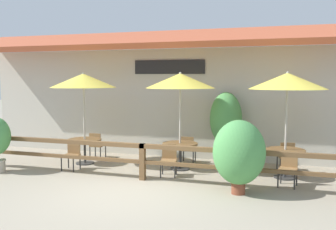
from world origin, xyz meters
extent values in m
plane|color=#9E937F|center=(0.00, 0.00, 0.00)|extent=(60.00, 60.00, 0.00)
cube|color=#BCB7A8|center=(0.00, 4.20, 1.80)|extent=(14.00, 0.40, 3.60)
cube|color=#B25133|center=(0.00, 3.65, 3.88)|extent=(14.28, 1.48, 0.70)
cube|color=black|center=(-0.19, 3.97, 3.00)|extent=(2.39, 0.04, 0.45)
cube|color=brown|center=(0.00, 1.05, 0.89)|extent=(10.40, 0.14, 0.11)
cube|color=brown|center=(0.00, 1.05, 0.47)|extent=(10.40, 0.10, 0.09)
cube|color=brown|center=(0.00, 1.05, 0.47)|extent=(0.14, 0.14, 0.95)
cylinder|color=#B7B2A8|center=(-2.38, 2.27, 1.21)|extent=(0.06, 0.06, 2.41)
cone|color=#EAD64C|center=(-2.38, 2.27, 2.56)|extent=(1.99, 1.99, 0.42)
sphere|color=#B2ADA3|center=(-2.38, 2.27, 2.77)|extent=(0.07, 0.07, 0.07)
cylinder|color=brown|center=(-2.38, 2.27, 0.74)|extent=(1.03, 1.03, 0.05)
cylinder|color=#333333|center=(-2.38, 2.27, 0.36)|extent=(0.07, 0.07, 0.72)
cylinder|color=#333333|center=(-2.38, 2.27, 0.01)|extent=(0.57, 0.57, 0.03)
cube|color=olive|center=(-2.35, 1.41, 0.42)|extent=(0.43, 0.43, 0.05)
cube|color=olive|center=(-2.36, 1.60, 0.65)|extent=(0.40, 0.05, 0.40)
cylinder|color=#2D2D2D|center=(-2.53, 1.21, 0.20)|extent=(0.04, 0.04, 0.40)
cylinder|color=#2D2D2D|center=(-2.15, 1.22, 0.20)|extent=(0.04, 0.04, 0.40)
cylinder|color=#2D2D2D|center=(-2.55, 1.59, 0.20)|extent=(0.04, 0.04, 0.40)
cylinder|color=#2D2D2D|center=(-2.17, 1.60, 0.20)|extent=(0.04, 0.04, 0.40)
cube|color=olive|center=(-2.40, 3.12, 0.42)|extent=(0.43, 0.43, 0.05)
cube|color=olive|center=(-2.39, 2.93, 0.65)|extent=(0.40, 0.04, 0.40)
cylinder|color=#2D2D2D|center=(-2.21, 3.32, 0.20)|extent=(0.04, 0.04, 0.40)
cylinder|color=#2D2D2D|center=(-2.59, 3.31, 0.20)|extent=(0.04, 0.04, 0.40)
cylinder|color=#2D2D2D|center=(-2.20, 2.94, 0.20)|extent=(0.04, 0.04, 0.40)
cylinder|color=#2D2D2D|center=(-2.58, 2.93, 0.20)|extent=(0.04, 0.04, 0.40)
cylinder|color=#B7B2A8|center=(0.61, 2.47, 1.21)|extent=(0.06, 0.06, 2.41)
cone|color=#EAD64C|center=(0.61, 2.47, 2.56)|extent=(1.99, 1.99, 0.42)
sphere|color=#B2ADA3|center=(0.61, 2.47, 2.77)|extent=(0.07, 0.07, 0.07)
cylinder|color=brown|center=(0.61, 2.47, 0.74)|extent=(1.03, 1.03, 0.05)
cylinder|color=#333333|center=(0.61, 2.47, 0.36)|extent=(0.07, 0.07, 0.72)
cylinder|color=#333333|center=(0.61, 2.47, 0.01)|extent=(0.57, 0.57, 0.03)
cube|color=olive|center=(0.54, 1.60, 0.42)|extent=(0.49, 0.49, 0.05)
cube|color=olive|center=(0.50, 1.78, 0.65)|extent=(0.40, 0.11, 0.40)
cylinder|color=#2D2D2D|center=(0.39, 1.37, 0.20)|extent=(0.04, 0.04, 0.40)
cylinder|color=#2D2D2D|center=(0.76, 1.45, 0.20)|extent=(0.04, 0.04, 0.40)
cylinder|color=#2D2D2D|center=(0.31, 1.75, 0.20)|extent=(0.04, 0.04, 0.40)
cylinder|color=#2D2D2D|center=(0.69, 1.82, 0.20)|extent=(0.04, 0.04, 0.40)
cube|color=olive|center=(0.64, 3.33, 0.42)|extent=(0.44, 0.44, 0.05)
cube|color=olive|center=(0.65, 3.14, 0.65)|extent=(0.40, 0.06, 0.40)
cylinder|color=#2D2D2D|center=(0.82, 3.54, 0.20)|extent=(0.04, 0.04, 0.40)
cylinder|color=#2D2D2D|center=(0.44, 3.51, 0.20)|extent=(0.04, 0.04, 0.40)
cylinder|color=#2D2D2D|center=(0.84, 3.16, 0.20)|extent=(0.04, 0.04, 0.40)
cylinder|color=#2D2D2D|center=(0.46, 3.13, 0.20)|extent=(0.04, 0.04, 0.40)
cylinder|color=#B7B2A8|center=(3.52, 2.35, 1.21)|extent=(0.06, 0.06, 2.41)
cone|color=#EAD64C|center=(3.52, 2.35, 2.56)|extent=(1.99, 1.99, 0.42)
sphere|color=#B2ADA3|center=(3.52, 2.35, 2.77)|extent=(0.07, 0.07, 0.07)
cylinder|color=brown|center=(3.52, 2.35, 0.74)|extent=(1.03, 1.03, 0.05)
cylinder|color=#333333|center=(3.52, 2.35, 0.36)|extent=(0.07, 0.07, 0.72)
cylinder|color=#333333|center=(3.52, 2.35, 0.01)|extent=(0.57, 0.57, 0.03)
cube|color=olive|center=(3.59, 1.54, 0.42)|extent=(0.48, 0.48, 0.05)
cube|color=olive|center=(3.62, 1.73, 0.65)|extent=(0.40, 0.10, 0.40)
cylinder|color=#2D2D2D|center=(3.37, 1.39, 0.20)|extent=(0.04, 0.04, 0.40)
cylinder|color=#2D2D2D|center=(3.75, 1.32, 0.20)|extent=(0.04, 0.04, 0.40)
cylinder|color=#2D2D2D|center=(3.43, 1.76, 0.20)|extent=(0.04, 0.04, 0.40)
cylinder|color=#2D2D2D|center=(3.81, 1.70, 0.20)|extent=(0.04, 0.04, 0.40)
cube|color=olive|center=(3.54, 3.16, 0.42)|extent=(0.51, 0.51, 0.05)
cube|color=olive|center=(3.59, 2.97, 0.65)|extent=(0.40, 0.13, 0.40)
cylinder|color=#2D2D2D|center=(3.68, 3.39, 0.20)|extent=(0.04, 0.04, 0.40)
cylinder|color=#2D2D2D|center=(3.31, 3.30, 0.20)|extent=(0.04, 0.04, 0.40)
cylinder|color=#2D2D2D|center=(3.77, 3.02, 0.20)|extent=(0.04, 0.04, 0.40)
cylinder|color=#2D2D2D|center=(3.40, 2.93, 0.20)|extent=(0.04, 0.04, 0.40)
cylinder|color=brown|center=(2.52, 0.61, 0.17)|extent=(0.32, 0.32, 0.33)
cylinder|color=brown|center=(2.52, 0.61, 0.31)|extent=(0.34, 0.34, 0.04)
ellipsoid|color=#4C934C|center=(2.52, 0.61, 0.96)|extent=(1.19, 1.07, 1.48)
cylinder|color=#564C47|center=(1.76, 3.55, 0.18)|extent=(0.38, 0.38, 0.36)
cylinder|color=#564C47|center=(1.76, 3.55, 0.34)|extent=(0.41, 0.41, 0.04)
cylinder|color=brown|center=(1.76, 3.55, 0.60)|extent=(0.07, 0.07, 0.49)
ellipsoid|color=#4C934C|center=(1.76, 3.55, 1.40)|extent=(0.98, 0.88, 1.64)
camera|label=1|loc=(3.48, -7.83, 2.63)|focal=40.00mm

